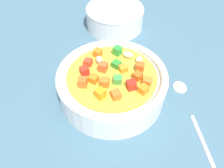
# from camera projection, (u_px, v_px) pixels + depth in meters

# --- Properties ---
(ground_plane) EXTENTS (1.40, 1.40, 0.02)m
(ground_plane) POSITION_uv_depth(u_px,v_px,m) (112.00, 98.00, 0.41)
(ground_plane) COLOR #42667A
(soup_bowl_main) EXTENTS (0.19, 0.19, 0.07)m
(soup_bowl_main) POSITION_uv_depth(u_px,v_px,m) (112.00, 83.00, 0.38)
(soup_bowl_main) COLOR white
(soup_bowl_main) RESTS_ON ground_plane
(spoon) EXTENTS (0.20, 0.09, 0.01)m
(spoon) POSITION_uv_depth(u_px,v_px,m) (191.00, 111.00, 0.37)
(spoon) COLOR silver
(spoon) RESTS_ON ground_plane
(side_bowl_small) EXTENTS (0.14, 0.14, 0.05)m
(side_bowl_small) POSITION_uv_depth(u_px,v_px,m) (115.00, 17.00, 0.54)
(side_bowl_small) COLOR white
(side_bowl_small) RESTS_ON ground_plane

